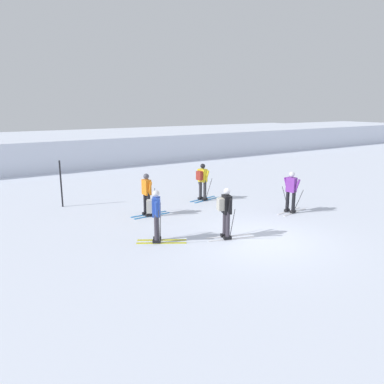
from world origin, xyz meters
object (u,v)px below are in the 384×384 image
at_px(skier_black, 226,211).
at_px(skier_blue, 156,213).
at_px(skier_yellow, 202,180).
at_px(trail_marker_pole, 61,184).
at_px(skier_purple, 291,191).
at_px(skier_orange, 147,193).

bearing_deg(skier_black, skier_blue, 155.06).
xyz_separation_m(skier_yellow, trail_marker_pole, (-5.73, 2.37, 0.06)).
relative_size(skier_purple, skier_yellow, 1.00).
bearing_deg(skier_black, trail_marker_pole, 115.96).
height_order(skier_blue, skier_purple, same).
relative_size(skier_purple, trail_marker_pole, 0.85).
distance_m(skier_orange, trail_marker_pole, 4.09).
relative_size(skier_orange, trail_marker_pole, 0.85).
xyz_separation_m(skier_black, skier_orange, (-0.98, 3.79, -0.04)).
height_order(skier_purple, skier_orange, same).
relative_size(skier_purple, skier_black, 1.00).
bearing_deg(trail_marker_pole, skier_orange, -53.01).
relative_size(skier_blue, skier_black, 1.00).
bearing_deg(skier_yellow, skier_orange, -164.65).
height_order(skier_blue, skier_black, same).
relative_size(skier_yellow, trail_marker_pole, 0.85).
height_order(skier_purple, skier_black, same).
height_order(skier_orange, skier_yellow, same).
bearing_deg(skier_yellow, skier_blue, -139.46).
bearing_deg(skier_black, skier_orange, 104.43).
xyz_separation_m(skier_black, skier_yellow, (2.29, 4.69, -0.00)).
relative_size(skier_purple, skier_orange, 1.00).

